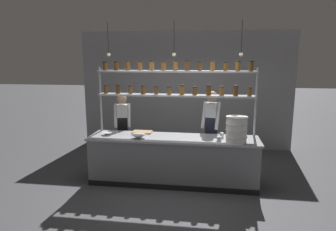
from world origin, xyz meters
TOP-DOWN VIEW (x-y plane):
  - ground_plane at (0.00, 0.00)m, footprint 40.00×40.00m
  - back_wall at (0.00, 2.53)m, footprint 5.67×0.12m
  - prep_counter at (0.00, -0.00)m, footprint 3.27×0.76m
  - spice_shelf_unit at (-0.00, 0.33)m, footprint 3.15×0.28m
  - chef_left at (-1.22, 0.71)m, footprint 0.41×0.34m
  - chef_center at (0.72, 0.62)m, footprint 0.41×0.34m
  - container_stack at (1.17, -0.21)m, footprint 0.39×0.39m
  - cutting_board at (-0.67, 0.28)m, footprint 0.40×0.26m
  - prep_bowl_near_left at (-0.64, -0.18)m, footprint 0.28×0.28m
  - prep_bowl_center_front at (-1.32, -0.01)m, footprint 0.20×0.20m
  - serving_cup_front at (0.92, 0.09)m, footprint 0.08×0.08m
  - serving_cup_by_board at (0.87, -0.14)m, footprint 0.09×0.09m
  - pendant_light_row at (-0.01, 0.00)m, footprint 2.51×0.07m

SIDE VIEW (x-z plane):
  - ground_plane at x=0.00m, z-range 0.00..0.00m
  - prep_counter at x=0.00m, z-range 0.00..0.92m
  - cutting_board at x=-0.67m, z-range 0.92..0.94m
  - prep_bowl_center_front at x=-1.32m, z-range 0.92..0.97m
  - chef_left at x=-1.22m, z-range 0.12..1.77m
  - prep_bowl_near_left at x=-0.64m, z-range 0.92..1.00m
  - serving_cup_by_board at x=0.87m, z-range 0.92..1.00m
  - serving_cup_front at x=0.92m, z-range 0.92..1.02m
  - chef_center at x=0.72m, z-range 0.15..1.90m
  - container_stack at x=1.17m, z-range 0.92..1.40m
  - back_wall at x=0.00m, z-range 0.00..3.12m
  - spice_shelf_unit at x=0.00m, z-range 0.71..3.09m
  - pendant_light_row at x=-0.01m, z-range 2.20..2.82m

